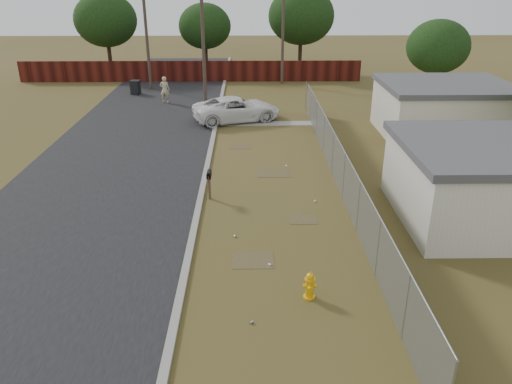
{
  "coord_description": "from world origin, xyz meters",
  "views": [
    {
      "loc": [
        -0.93,
        -19.45,
        8.9
      ],
      "look_at": [
        -0.65,
        -1.81,
        1.1
      ],
      "focal_mm": 35.0,
      "sensor_mm": 36.0,
      "label": 1
    }
  ],
  "objects_px": {
    "mailbox": "(209,177)",
    "pedestrian": "(165,90)",
    "pickup_truck": "(237,109)",
    "fire_hydrant": "(310,286)",
    "trash_bin": "(135,87)"
  },
  "relations": [
    {
      "from": "mailbox",
      "to": "pedestrian",
      "type": "relative_size",
      "value": 0.66
    },
    {
      "from": "mailbox",
      "to": "pedestrian",
      "type": "distance_m",
      "value": 17.78
    },
    {
      "from": "mailbox",
      "to": "pedestrian",
      "type": "height_order",
      "value": "pedestrian"
    },
    {
      "from": "pickup_truck",
      "to": "trash_bin",
      "type": "bearing_deg",
      "value": 27.68
    },
    {
      "from": "fire_hydrant",
      "to": "trash_bin",
      "type": "relative_size",
      "value": 0.81
    },
    {
      "from": "pickup_truck",
      "to": "pedestrian",
      "type": "xyz_separation_m",
      "value": [
        -5.39,
        4.98,
        0.19
      ]
    },
    {
      "from": "mailbox",
      "to": "trash_bin",
      "type": "height_order",
      "value": "mailbox"
    },
    {
      "from": "fire_hydrant",
      "to": "trash_bin",
      "type": "xyz_separation_m",
      "value": [
        -10.7,
        27.21,
        0.14
      ]
    },
    {
      "from": "fire_hydrant",
      "to": "mailbox",
      "type": "distance_m",
      "value": 7.96
    },
    {
      "from": "mailbox",
      "to": "pickup_truck",
      "type": "bearing_deg",
      "value": 85.69
    },
    {
      "from": "pedestrian",
      "to": "trash_bin",
      "type": "distance_m",
      "value": 4.0
    },
    {
      "from": "pedestrian",
      "to": "trash_bin",
      "type": "relative_size",
      "value": 1.78
    },
    {
      "from": "mailbox",
      "to": "pickup_truck",
      "type": "height_order",
      "value": "pickup_truck"
    },
    {
      "from": "pickup_truck",
      "to": "pedestrian",
      "type": "distance_m",
      "value": 7.34
    },
    {
      "from": "mailbox",
      "to": "pickup_truck",
      "type": "distance_m",
      "value": 12.26
    }
  ]
}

